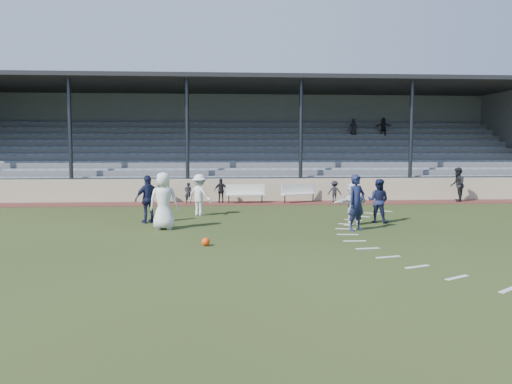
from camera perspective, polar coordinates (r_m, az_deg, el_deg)
ground at (r=15.09m, az=0.64°, el=-5.77°), size 90.00×90.00×0.00m
cinder_track at (r=25.46m, az=-1.20°, el=-1.29°), size 34.00×2.00×0.02m
retaining_wall at (r=26.44m, az=-1.31°, el=0.24°), size 34.00×0.18×1.20m
bench_left at (r=25.48m, az=-1.23°, el=0.02°), size 2.03×0.61×0.95m
bench_right at (r=25.88m, az=4.92°, el=0.08°), size 2.00×1.19×0.95m
trash_bin at (r=25.96m, az=-10.44°, el=-0.38°), size 0.47×0.47×0.76m
football at (r=14.60m, az=-5.77°, el=-5.68°), size 0.24×0.24×0.24m
player_white_lead at (r=17.61m, az=-10.51°, el=-0.99°), size 0.99×0.65×2.00m
player_navy_lead at (r=17.42m, az=11.41°, el=-1.20°), size 0.84×0.76×1.93m
player_navy_mid at (r=19.44m, az=13.80°, el=-0.99°), size 1.02×0.96×1.67m
player_white_wing at (r=20.99m, az=-6.46°, el=-0.33°), size 1.29×1.16×1.74m
player_navy_wing at (r=19.23m, az=-12.19°, el=-0.81°), size 1.13×0.94×1.81m
player_white_back at (r=18.59m, az=10.99°, el=-1.32°), size 1.54×1.06×1.59m
official at (r=28.18m, az=22.03°, el=0.80°), size 0.97×1.07×1.79m
sub_left_near at (r=25.53m, az=-7.76°, el=-0.10°), size 0.42×0.32×1.06m
sub_left_far at (r=25.61m, az=-4.01°, el=0.15°), size 0.76×0.39×1.24m
sub_right at (r=26.15m, az=8.97°, el=0.06°), size 0.80×0.60×1.11m
grandstand at (r=31.06m, az=-1.69°, el=3.92°), size 34.60×9.00×6.61m
penalty_arc at (r=15.94m, az=15.64°, el=-5.35°), size 3.89×14.63×0.01m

